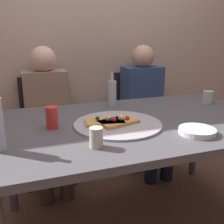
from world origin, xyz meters
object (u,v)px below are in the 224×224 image
Objects in this scene: pizza_tray at (118,124)px; tumbler_near at (208,97)px; dining_table at (138,131)px; guest_in_beanie at (146,103)px; soda_can at (52,118)px; chair_right at (138,112)px; beer_bottle at (112,93)px; tumbler_far at (96,137)px; pizza_slice_extra at (118,121)px; guest_in_sweater at (48,112)px; chair_left at (47,121)px; plate_stack at (197,131)px; pizza_slice_last at (105,121)px.

tumbler_near reaches higher than pizza_tray.
dining_table is 1.45× the size of guest_in_beanie.
chair_right is at bearing 43.29° from soda_can.
beer_bottle is 0.21× the size of guest_in_beanie.
dining_table is at bearing 40.87° from tumbler_far.
dining_table is 6.84× the size of pizza_slice_extra.
guest_in_beanie is (0.58, 0.81, -0.14)m from pizza_slice_extra.
chair_left is at bearing -90.00° from guest_in_sweater.
guest_in_beanie reaches higher than beer_bottle.
tumbler_near is (0.71, -0.16, -0.05)m from beer_bottle.
beer_bottle reaches higher than chair_left.
plate_stack is 0.16× the size of guest_in_beanie.
soda_can is at bearing 86.70° from guest_in_sweater.
pizza_slice_extra is 2.03× the size of soda_can.
tumbler_near is 0.78× the size of soda_can.
pizza_slice_extra is at bearing -12.14° from soda_can.
tumbler_far is 0.54m from plate_stack.
dining_table is 6.76× the size of beer_bottle.
guest_in_sweater is (-0.90, -0.15, 0.13)m from chair_right.
pizza_slice_extra is 0.21× the size of guest_in_beanie.
soda_can is 0.14× the size of chair_right.
pizza_slice_extra is 2.60× the size of tumbler_far.
pizza_tray is 2.63× the size of plate_stack.
tumbler_far reaches higher than pizza_slice_last.
chair_right is at bearing 64.61° from dining_table.
soda_can is at bearing 177.21° from dining_table.
dining_table is 17.80× the size of tumbler_far.
plate_stack is 1.11m from guest_in_beanie.
plate_stack is (0.70, -0.34, -0.05)m from soda_can.
guest_in_sweater reaches higher than tumbler_far.
beer_bottle is at bearing 65.08° from tumbler_far.
guest_in_beanie is at bearing 40.22° from beer_bottle.
chair_left is at bearing 95.47° from tumbler_far.
soda_can is 0.94m from chair_left.
beer_bottle is 0.77m from chair_left.
chair_left is (-0.42, 0.55, -0.34)m from beer_bottle.
tumbler_far is (-0.13, -0.27, 0.02)m from pizza_slice_last.
beer_bottle is at bearing 136.44° from guest_in_sweater.
plate_stack is at bearing -70.57° from beer_bottle.
guest_in_beanie is at bearing -180.00° from guest_in_sweater.
guest_in_beanie is at bearing 54.21° from pizza_tray.
soda_can is (-1.17, -0.17, 0.01)m from tumbler_near.
tumbler_near is 1.37m from chair_left.
pizza_slice_last is 0.27× the size of chair_right.
plate_stack is at bearing -132.89° from tumbler_near.
pizza_slice_last is 0.27× the size of chair_left.
chair_left is at bearing 108.28° from pizza_tray.
tumbler_far is 0.50× the size of plate_stack.
pizza_slice_extra reaches higher than pizza_tray.
plate_stack reaches higher than pizza_tray.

